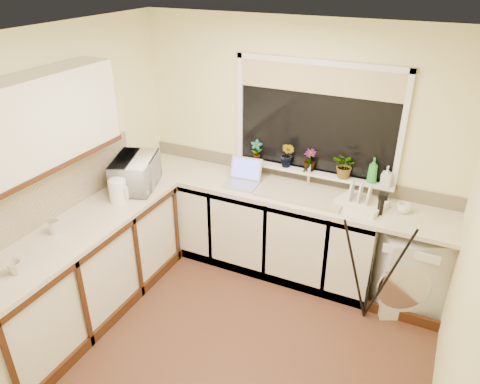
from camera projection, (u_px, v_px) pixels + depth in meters
The scene contains 33 objects.
floor at pixel (227, 343), 3.83m from camera, with size 3.20×3.20×0.00m, color #573022.
ceiling at pixel (222, 41), 2.70m from camera, with size 3.20×3.20×0.00m, color white.
wall_back at pixel (294, 148), 4.47m from camera, with size 3.20×3.20×0.00m, color #F4ECA3.
wall_front at pixel (74, 371), 2.06m from camera, with size 3.20×3.20×0.00m, color #F4ECA3.
wall_left at pixel (58, 177), 3.87m from camera, with size 3.00×3.00×0.00m, color #F4ECA3.
wall_right at pixel (468, 279), 2.65m from camera, with size 3.00×3.00×0.00m, color #F4ECA3.
base_cabinet_back at pixel (251, 224), 4.72m from camera, with size 2.55×0.60×0.86m, color silver.
base_cabinet_left at pixel (75, 281), 3.89m from camera, with size 0.54×2.40×0.86m, color silver.
worktop_back at pixel (282, 192), 4.38m from camera, with size 3.20×0.60×0.04m, color beige.
worktop_left at pixel (66, 237), 3.68m from camera, with size 0.60×2.40×0.04m, color beige.
upper_cabinet at pixel (12, 133), 3.19m from camera, with size 0.28×1.90×0.70m, color silver.
splashback_left at pixel (34, 203), 3.68m from camera, with size 0.02×2.40×0.45m, color beige.
splashback_back at pixel (293, 172), 4.57m from camera, with size 3.20×0.02×0.14m, color beige.
window_glass at pixel (316, 119), 4.23m from camera, with size 1.50×0.02×1.00m, color black.
window_blind at pixel (319, 80), 4.03m from camera, with size 1.50×0.02×0.25m, color tan.
windowsill at pixel (310, 172), 4.42m from camera, with size 1.60×0.14×0.03m, color white.
sink at pixel (302, 193), 4.29m from camera, with size 0.82×0.46×0.03m, color tan.
faucet at pixel (309, 175), 4.39m from camera, with size 0.03×0.03×0.24m, color silver.
washing_machine at pixel (409, 267), 4.12m from camera, with size 0.55×0.53×0.78m, color silver.
laptop at pixel (243, 177), 4.48m from camera, with size 0.34×0.34×0.23m.
kettle at pixel (118, 191), 4.12m from camera, with size 0.16×0.16×0.21m, color white.
dish_rack at pixel (361, 203), 4.07m from camera, with size 0.39×0.30×0.06m, color silver.
tripod at pixel (373, 259), 3.83m from camera, with size 0.63×0.63×1.25m, color black, non-canonical shape.
steel_jar at pixel (54, 227), 3.67m from camera, with size 0.08×0.08×0.11m, color silver.
microwave at pixel (136, 173), 4.37m from camera, with size 0.54×0.37×0.30m, color silver.
plant_a at pixel (257, 151), 4.57m from camera, with size 0.12×0.08×0.22m, color #999999.
plant_b at pixel (287, 155), 4.42m from camera, with size 0.14×0.11×0.26m, color #999999.
plant_c at pixel (310, 160), 4.37m from camera, with size 0.12×0.12×0.22m, color #999999.
plant_d at pixel (345, 166), 4.21m from camera, with size 0.22×0.19×0.25m, color #999999.
soap_bottle_green at pixel (373, 170), 4.13m from camera, with size 0.09×0.09×0.24m, color green.
soap_bottle_clear at pixel (387, 176), 4.07m from camera, with size 0.09×0.09×0.19m, color #999999.
cup_back at pixel (404, 208), 3.97m from camera, with size 0.11×0.11×0.09m, color white.
cup_left at pixel (15, 268), 3.21m from camera, with size 0.10×0.10×0.09m, color beige.
Camera 1 is at (1.31, -2.49, 2.90)m, focal length 34.03 mm.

